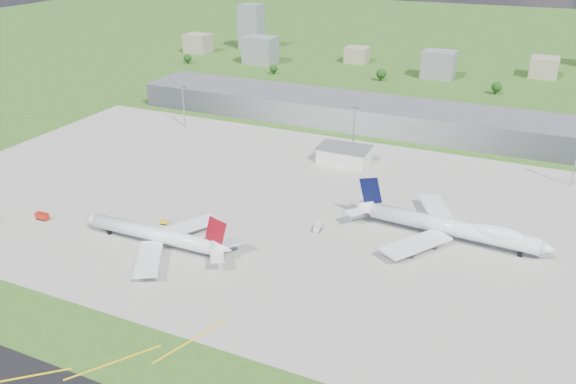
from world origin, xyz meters
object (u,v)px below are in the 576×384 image
at_px(van_white_near, 317,228).
at_px(van_white_far, 443,227).
at_px(crash_tender, 42,217).
at_px(airliner_blue_quad, 451,227).
at_px(tug_yellow, 164,223).
at_px(airliner_red_twin, 158,235).

bearing_deg(van_white_near, van_white_far, -73.39).
height_order(crash_tender, van_white_near, crash_tender).
bearing_deg(airliner_blue_quad, crash_tender, -157.98).
relative_size(tug_yellow, van_white_near, 0.63).
bearing_deg(airliner_red_twin, crash_tender, 1.35).
bearing_deg(airliner_blue_quad, van_white_near, -160.45).
bearing_deg(van_white_far, tug_yellow, 167.27).
height_order(airliner_red_twin, crash_tender, airliner_red_twin).
xyz_separation_m(airliner_red_twin, tug_yellow, (-8.70, 15.82, -4.04)).
bearing_deg(airliner_blue_quad, airliner_red_twin, -149.67).
relative_size(tug_yellow, van_white_far, 0.64).
xyz_separation_m(tug_yellow, van_white_far, (107.40, 43.35, 0.43)).
distance_m(airliner_blue_quad, crash_tender, 170.08).
bearing_deg(airliner_red_twin, airliner_blue_quad, -153.87).
bearing_deg(tug_yellow, airliner_blue_quad, 10.53).
relative_size(airliner_red_twin, crash_tender, 11.64).
bearing_deg(crash_tender, tug_yellow, 18.32).
bearing_deg(van_white_far, airliner_blue_quad, -96.71).
xyz_separation_m(airliner_red_twin, van_white_far, (98.70, 59.17, -3.61)).
xyz_separation_m(airliner_blue_quad, crash_tender, (-161.47, -53.27, -4.23)).
relative_size(airliner_red_twin, airliner_blue_quad, 0.85).
xyz_separation_m(airliner_red_twin, van_white_near, (51.86, 37.02, -3.57)).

